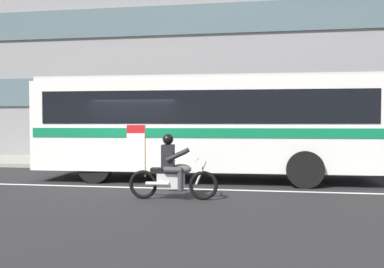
# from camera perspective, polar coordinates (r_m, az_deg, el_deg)

# --- Properties ---
(ground_plane) EXTENTS (60.00, 60.00, 0.00)m
(ground_plane) POSITION_cam_1_polar(r_m,az_deg,el_deg) (11.43, -8.91, -7.48)
(ground_plane) COLOR black
(sidewalk_curb) EXTENTS (28.00, 3.80, 0.15)m
(sidewalk_curb) POSITION_cam_1_polar(r_m,az_deg,el_deg) (16.32, -3.61, -4.39)
(sidewalk_curb) COLOR gray
(sidewalk_curb) RESTS_ON ground_plane
(lane_center_stripe) EXTENTS (26.60, 0.14, 0.01)m
(lane_center_stripe) POSITION_cam_1_polar(r_m,az_deg,el_deg) (10.86, -9.85, -7.95)
(lane_center_stripe) COLOR silver
(lane_center_stripe) RESTS_ON ground_plane
(office_building_facade) EXTENTS (28.00, 0.89, 9.56)m
(office_building_facade) POSITION_cam_1_polar(r_m,az_deg,el_deg) (18.70, -2.17, 10.89)
(office_building_facade) COLOR gray
(office_building_facade) RESTS_ON ground_plane
(transit_bus) EXTENTS (10.59, 2.88, 3.22)m
(transit_bus) POSITION_cam_1_polar(r_m,az_deg,el_deg) (12.03, 2.17, 2.01)
(transit_bus) COLOR white
(transit_bus) RESTS_ON ground_plane
(motorcycle_with_rider) EXTENTS (2.20, 0.64, 1.78)m
(motorcycle_with_rider) POSITION_cam_1_polar(r_m,az_deg,el_deg) (9.01, -3.05, -5.68)
(motorcycle_with_rider) COLOR black
(motorcycle_with_rider) RESTS_ON ground_plane
(fire_hydrant) EXTENTS (0.22, 0.30, 0.75)m
(fire_hydrant) POSITION_cam_1_polar(r_m,az_deg,el_deg) (14.80, -2.87, -3.31)
(fire_hydrant) COLOR #4C8C3F
(fire_hydrant) RESTS_ON sidewalk_curb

